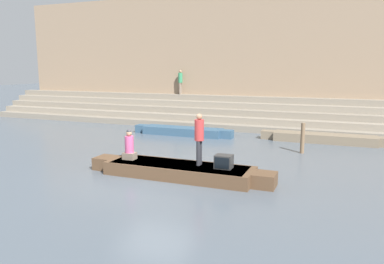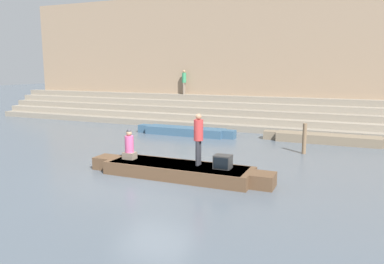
% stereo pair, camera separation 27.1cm
% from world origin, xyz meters
% --- Properties ---
extents(ground_plane, '(120.00, 120.00, 0.00)m').
position_xyz_m(ground_plane, '(0.00, 0.00, 0.00)').
color(ground_plane, '#4C5660').
extents(ghat_steps, '(36.00, 3.28, 1.83)m').
position_xyz_m(ghat_steps, '(0.00, 11.58, 0.67)').
color(ghat_steps, gray).
rests_on(ghat_steps, ground).
extents(back_wall, '(34.20, 1.28, 8.38)m').
position_xyz_m(back_wall, '(0.00, 13.38, 4.16)').
color(back_wall, '#937A60').
rests_on(back_wall, ground).
extents(rowboat_main, '(6.45, 1.53, 0.44)m').
position_xyz_m(rowboat_main, '(0.76, 0.19, 0.24)').
color(rowboat_main, brown).
rests_on(rowboat_main, ground).
extents(person_standing, '(0.31, 0.31, 1.71)m').
position_xyz_m(person_standing, '(1.43, 0.36, 1.44)').
color(person_standing, '#28282D').
rests_on(person_standing, rowboat_main).
extents(person_rowing, '(0.43, 0.34, 1.08)m').
position_xyz_m(person_rowing, '(-1.12, 0.18, 0.88)').
color(person_rowing, '#756656').
rests_on(person_rowing, rowboat_main).
extents(tv_set, '(0.55, 0.44, 0.43)m').
position_xyz_m(tv_set, '(2.31, 0.27, 0.66)').
color(tv_set, '#2D2D2D').
rests_on(tv_set, rowboat_main).
extents(moored_boat_shore, '(5.61, 1.03, 0.42)m').
position_xyz_m(moored_boat_shore, '(-2.22, 7.50, 0.23)').
color(moored_boat_shore, '#33516B').
rests_on(moored_boat_shore, ground).
extents(moored_boat_distant, '(6.13, 1.03, 0.42)m').
position_xyz_m(moored_boat_distant, '(5.02, 8.18, 0.23)').
color(moored_boat_distant, '#756651').
rests_on(moored_boat_distant, ground).
extents(mooring_post, '(0.17, 0.17, 1.31)m').
position_xyz_m(mooring_post, '(4.25, 5.37, 0.65)').
color(mooring_post, brown).
rests_on(mooring_post, ground).
extents(person_on_steps, '(0.29, 0.29, 1.63)m').
position_xyz_m(person_on_steps, '(-4.50, 12.46, 2.78)').
color(person_on_steps, '#756656').
rests_on(person_on_steps, ghat_steps).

